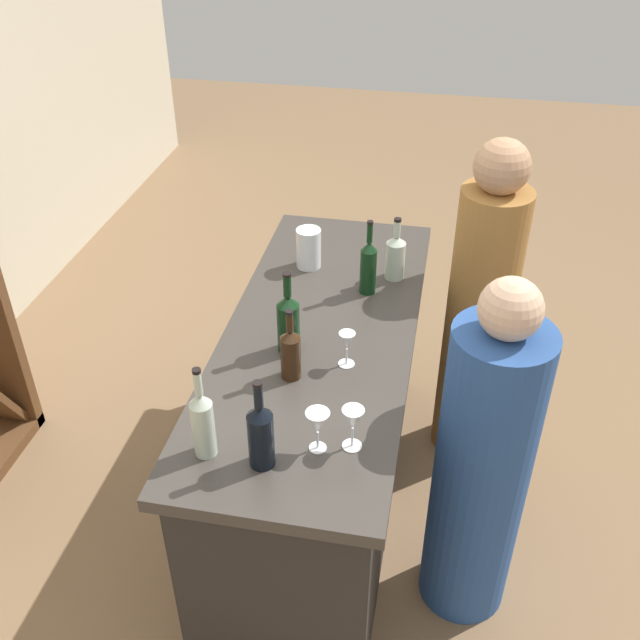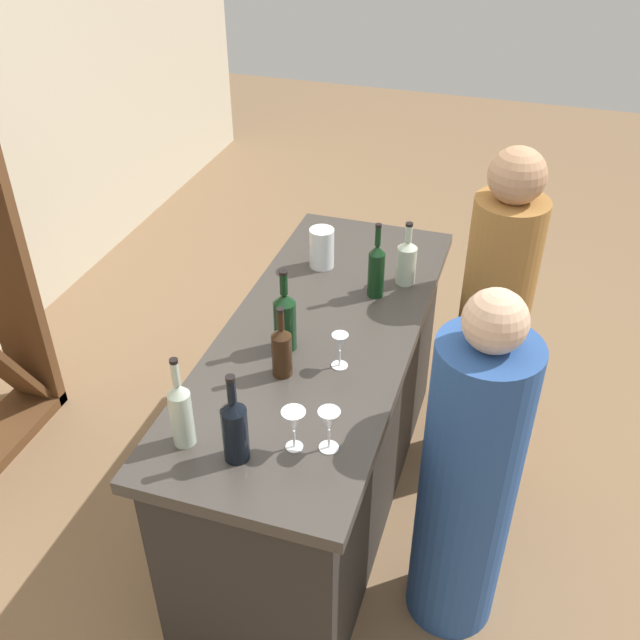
{
  "view_description": "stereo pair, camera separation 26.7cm",
  "coord_description": "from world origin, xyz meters",
  "px_view_note": "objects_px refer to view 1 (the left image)",
  "views": [
    {
      "loc": [
        -2.25,
        -0.44,
        2.62
      ],
      "look_at": [
        0.0,
        0.0,
        1.01
      ],
      "focal_mm": 40.89,
      "sensor_mm": 36.0,
      "label": 1
    },
    {
      "loc": [
        -2.18,
        -0.69,
        2.62
      ],
      "look_at": [
        0.0,
        0.0,
        1.01
      ],
      "focal_mm": 40.89,
      "sensor_mm": 36.0,
      "label": 2
    }
  ],
  "objects_px": {
    "wine_glass_near_left": "(353,420)",
    "wine_glass_near_right": "(318,423)",
    "wine_bottle_center_amber_brown": "(291,352)",
    "person_left_guest": "(481,471)",
    "wine_bottle_far_right_clear_pale": "(395,256)",
    "wine_bottle_second_right_dark_green": "(288,322)",
    "wine_glass_near_center": "(347,343)",
    "water_pitcher": "(309,248)",
    "person_center_guest": "(479,317)",
    "wine_bottle_rightmost_dark_green": "(368,266)",
    "wine_bottle_leftmost_near_black": "(261,434)",
    "wine_bottle_second_left_clear_pale": "(203,422)"
  },
  "relations": [
    {
      "from": "wine_bottle_leftmost_near_black",
      "to": "wine_bottle_far_right_clear_pale",
      "type": "relative_size",
      "value": 1.15
    },
    {
      "from": "wine_bottle_rightmost_dark_green",
      "to": "wine_glass_near_left",
      "type": "relative_size",
      "value": 2.13
    },
    {
      "from": "wine_bottle_far_right_clear_pale",
      "to": "water_pitcher",
      "type": "height_order",
      "value": "wine_bottle_far_right_clear_pale"
    },
    {
      "from": "wine_bottle_far_right_clear_pale",
      "to": "wine_glass_near_center",
      "type": "xyz_separation_m",
      "value": [
        -0.63,
        0.1,
        -0.01
      ]
    },
    {
      "from": "water_pitcher",
      "to": "person_center_guest",
      "type": "distance_m",
      "value": 0.83
    },
    {
      "from": "wine_bottle_leftmost_near_black",
      "to": "wine_bottle_far_right_clear_pale",
      "type": "bearing_deg",
      "value": -13.54
    },
    {
      "from": "wine_bottle_leftmost_near_black",
      "to": "wine_bottle_second_right_dark_green",
      "type": "height_order",
      "value": "wine_bottle_second_right_dark_green"
    },
    {
      "from": "wine_bottle_rightmost_dark_green",
      "to": "person_left_guest",
      "type": "bearing_deg",
      "value": -142.38
    },
    {
      "from": "wine_glass_near_right",
      "to": "water_pitcher",
      "type": "distance_m",
      "value": 1.13
    },
    {
      "from": "wine_bottle_second_left_clear_pale",
      "to": "wine_bottle_second_right_dark_green",
      "type": "distance_m",
      "value": 0.59
    },
    {
      "from": "wine_bottle_far_right_clear_pale",
      "to": "person_center_guest",
      "type": "relative_size",
      "value": 0.18
    },
    {
      "from": "wine_glass_near_center",
      "to": "person_left_guest",
      "type": "relative_size",
      "value": 0.09
    },
    {
      "from": "wine_bottle_rightmost_dark_green",
      "to": "wine_glass_near_right",
      "type": "bearing_deg",
      "value": 178.32
    },
    {
      "from": "water_pitcher",
      "to": "person_center_guest",
      "type": "bearing_deg",
      "value": -86.3
    },
    {
      "from": "wine_bottle_rightmost_dark_green",
      "to": "wine_bottle_far_right_clear_pale",
      "type": "height_order",
      "value": "wine_bottle_rightmost_dark_green"
    },
    {
      "from": "wine_glass_near_center",
      "to": "wine_bottle_second_right_dark_green",
      "type": "bearing_deg",
      "value": 77.76
    },
    {
      "from": "wine_bottle_second_left_clear_pale",
      "to": "wine_bottle_far_right_clear_pale",
      "type": "bearing_deg",
      "value": -21.96
    },
    {
      "from": "wine_bottle_second_right_dark_green",
      "to": "wine_glass_near_center",
      "type": "height_order",
      "value": "wine_bottle_second_right_dark_green"
    },
    {
      "from": "wine_bottle_leftmost_near_black",
      "to": "wine_glass_near_left",
      "type": "xyz_separation_m",
      "value": [
        0.12,
        -0.26,
        -0.01
      ]
    },
    {
      "from": "wine_glass_near_right",
      "to": "water_pitcher",
      "type": "xyz_separation_m",
      "value": [
        1.1,
        0.26,
        -0.02
      ]
    },
    {
      "from": "wine_bottle_center_amber_brown",
      "to": "person_left_guest",
      "type": "xyz_separation_m",
      "value": [
        -0.06,
        -0.7,
        -0.38
      ]
    },
    {
      "from": "person_left_guest",
      "to": "person_center_guest",
      "type": "height_order",
      "value": "person_center_guest"
    },
    {
      "from": "wine_glass_near_center",
      "to": "water_pitcher",
      "type": "bearing_deg",
      "value": 22.76
    },
    {
      "from": "wine_bottle_center_amber_brown",
      "to": "wine_glass_near_left",
      "type": "height_order",
      "value": "wine_bottle_center_amber_brown"
    },
    {
      "from": "wine_bottle_leftmost_near_black",
      "to": "person_center_guest",
      "type": "relative_size",
      "value": 0.2
    },
    {
      "from": "wine_bottle_center_amber_brown",
      "to": "person_center_guest",
      "type": "distance_m",
      "value": 1.1
    },
    {
      "from": "wine_bottle_center_amber_brown",
      "to": "wine_bottle_second_right_dark_green",
      "type": "distance_m",
      "value": 0.16
    },
    {
      "from": "wine_bottle_center_amber_brown",
      "to": "wine_bottle_second_right_dark_green",
      "type": "height_order",
      "value": "wine_bottle_second_right_dark_green"
    },
    {
      "from": "wine_bottle_leftmost_near_black",
      "to": "wine_bottle_rightmost_dark_green",
      "type": "distance_m",
      "value": 1.05
    },
    {
      "from": "wine_bottle_second_right_dark_green",
      "to": "water_pitcher",
      "type": "relative_size",
      "value": 1.85
    },
    {
      "from": "water_pitcher",
      "to": "wine_bottle_rightmost_dark_green",
      "type": "bearing_deg",
      "value": -119.27
    },
    {
      "from": "wine_glass_near_right",
      "to": "person_center_guest",
      "type": "height_order",
      "value": "person_center_guest"
    },
    {
      "from": "wine_bottle_center_amber_brown",
      "to": "person_left_guest",
      "type": "relative_size",
      "value": 0.19
    },
    {
      "from": "wine_bottle_second_left_clear_pale",
      "to": "wine_glass_near_left",
      "type": "xyz_separation_m",
      "value": [
        0.11,
        -0.45,
        -0.02
      ]
    },
    {
      "from": "wine_bottle_second_right_dark_green",
      "to": "wine_glass_near_center",
      "type": "distance_m",
      "value": 0.23
    },
    {
      "from": "wine_bottle_second_right_dark_green",
      "to": "person_left_guest",
      "type": "xyz_separation_m",
      "value": [
        -0.22,
        -0.75,
        -0.4
      ]
    },
    {
      "from": "wine_glass_near_center",
      "to": "person_left_guest",
      "type": "height_order",
      "value": "person_left_guest"
    },
    {
      "from": "wine_bottle_far_right_clear_pale",
      "to": "water_pitcher",
      "type": "relative_size",
      "value": 1.58
    },
    {
      "from": "wine_bottle_center_amber_brown",
      "to": "person_left_guest",
      "type": "height_order",
      "value": "person_left_guest"
    },
    {
      "from": "wine_bottle_center_amber_brown",
      "to": "wine_bottle_far_right_clear_pale",
      "type": "xyz_separation_m",
      "value": [
        0.74,
        -0.29,
        0.0
      ]
    },
    {
      "from": "wine_bottle_second_left_clear_pale",
      "to": "water_pitcher",
      "type": "relative_size",
      "value": 1.86
    },
    {
      "from": "person_left_guest",
      "to": "wine_bottle_center_amber_brown",
      "type": "bearing_deg",
      "value": -24.62
    },
    {
      "from": "wine_bottle_far_right_clear_pale",
      "to": "wine_glass_near_right",
      "type": "xyz_separation_m",
      "value": [
        -1.07,
        0.13,
        0.0
      ]
    },
    {
      "from": "wine_bottle_center_amber_brown",
      "to": "wine_bottle_second_right_dark_green",
      "type": "relative_size",
      "value": 0.85
    },
    {
      "from": "wine_bottle_leftmost_near_black",
      "to": "wine_bottle_center_amber_brown",
      "type": "height_order",
      "value": "wine_bottle_leftmost_near_black"
    },
    {
      "from": "wine_bottle_rightmost_dark_green",
      "to": "water_pitcher",
      "type": "bearing_deg",
      "value": 60.73
    },
    {
      "from": "wine_glass_near_right",
      "to": "wine_bottle_far_right_clear_pale",
      "type": "bearing_deg",
      "value": -6.65
    },
    {
      "from": "wine_glass_near_center",
      "to": "person_center_guest",
      "type": "height_order",
      "value": "person_center_guest"
    },
    {
      "from": "wine_glass_near_left",
      "to": "wine_glass_near_right",
      "type": "relative_size",
      "value": 1.03
    },
    {
      "from": "wine_bottle_far_right_clear_pale",
      "to": "wine_bottle_second_right_dark_green",
      "type": "bearing_deg",
      "value": 150.59
    }
  ]
}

